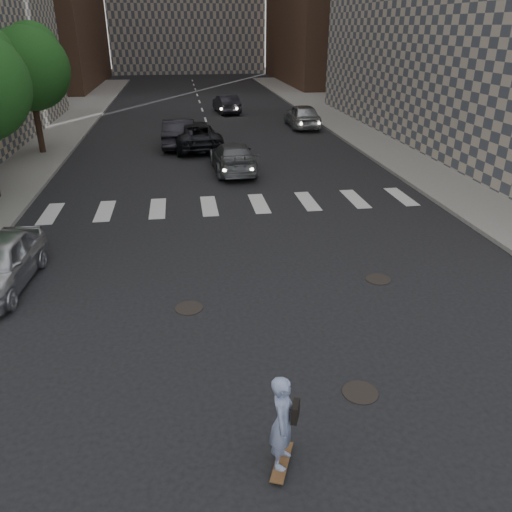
{
  "coord_description": "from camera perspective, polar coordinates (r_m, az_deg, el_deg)",
  "views": [
    {
      "loc": [
        -1.94,
        -9.78,
        6.47
      ],
      "look_at": [
        -0.28,
        1.28,
        1.3
      ],
      "focal_mm": 35.0,
      "sensor_mm": 36.0,
      "label": 1
    }
  ],
  "objects": [
    {
      "name": "sidewalk_right",
      "position": [
        34.61,
        20.53,
        12.65
      ],
      "size": [
        13.0,
        80.0,
        0.15
      ],
      "primitive_type": "cube",
      "color": "gray",
      "rests_on": "ground"
    },
    {
      "name": "tree_c",
      "position": [
        29.93,
        -24.51,
        19.27
      ],
      "size": [
        4.2,
        4.2,
        6.6
      ],
      "color": "#382619",
      "rests_on": "sidewalk_left"
    },
    {
      "name": "manhole_a",
      "position": [
        10.23,
        11.81,
        -15.01
      ],
      "size": [
        0.7,
        0.7,
        0.02
      ],
      "primitive_type": "cylinder",
      "color": "black",
      "rests_on": "ground"
    },
    {
      "name": "traffic_car_c",
      "position": [
        29.74,
        -7.05,
        13.57
      ],
      "size": [
        3.12,
        5.72,
        1.52
      ],
      "primitive_type": "imported",
      "rotation": [
        0.0,
        0.0,
        3.25
      ],
      "color": "black",
      "rests_on": "ground"
    },
    {
      "name": "traffic_car_d",
      "position": [
        36.07,
        5.31,
        15.68
      ],
      "size": [
        1.95,
        4.75,
        1.61
      ],
      "primitive_type": "imported",
      "rotation": [
        0.0,
        0.0,
        3.13
      ],
      "color": "#A3A7AA",
      "rests_on": "ground"
    },
    {
      "name": "manhole_c",
      "position": [
        14.42,
        13.79,
        -2.58
      ],
      "size": [
        0.7,
        0.7,
        0.02
      ],
      "primitive_type": "cylinder",
      "color": "black",
      "rests_on": "ground"
    },
    {
      "name": "manhole_b",
      "position": [
        12.74,
        -7.67,
        -5.91
      ],
      "size": [
        0.7,
        0.7,
        0.02
      ],
      "primitive_type": "cylinder",
      "color": "black",
      "rests_on": "ground"
    },
    {
      "name": "skateboarder",
      "position": [
        8.12,
        3.14,
        -18.41
      ],
      "size": [
        0.6,
        0.89,
        1.75
      ],
      "rotation": [
        0.0,
        0.0,
        -0.4
      ],
      "color": "brown",
      "rests_on": "ground"
    },
    {
      "name": "traffic_car_e",
      "position": [
        42.35,
        -3.41,
        16.97
      ],
      "size": [
        2.06,
        4.49,
        1.43
      ],
      "primitive_type": "imported",
      "rotation": [
        0.0,
        0.0,
        3.27
      ],
      "color": "black",
      "rests_on": "ground"
    },
    {
      "name": "traffic_car_a",
      "position": [
        30.31,
        -8.75,
        13.78
      ],
      "size": [
        2.0,
        4.99,
        1.61
      ],
      "primitive_type": "imported",
      "rotation": [
        0.0,
        0.0,
        3.08
      ],
      "color": "black",
      "rests_on": "ground"
    },
    {
      "name": "ground",
      "position": [
        11.89,
        2.27,
        -8.2
      ],
      "size": [
        160.0,
        160.0,
        0.0
      ],
      "primitive_type": "plane",
      "color": "black",
      "rests_on": "ground"
    },
    {
      "name": "traffic_car_b",
      "position": [
        24.59,
        -2.65,
        11.21
      ],
      "size": [
        2.12,
        4.86,
        1.39
      ],
      "primitive_type": "imported",
      "rotation": [
        0.0,
        0.0,
        3.18
      ],
      "color": "#585C60",
      "rests_on": "ground"
    }
  ]
}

